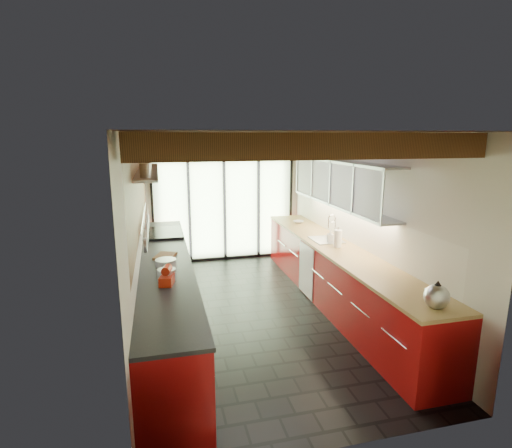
{
  "coord_description": "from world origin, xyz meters",
  "views": [
    {
      "loc": [
        -1.31,
        -5.37,
        2.56
      ],
      "look_at": [
        0.11,
        0.4,
        1.25
      ],
      "focal_mm": 28.0,
      "sensor_mm": 36.0,
      "label": 1
    }
  ],
  "objects_px": {
    "kettle": "(437,295)",
    "paper_towel": "(338,239)",
    "bowl": "(298,222)",
    "soap_bottle": "(330,236)",
    "stand_mixer": "(167,276)"
  },
  "relations": [
    {
      "from": "kettle",
      "to": "paper_towel",
      "type": "bearing_deg",
      "value": 90.0
    },
    {
      "from": "bowl",
      "to": "soap_bottle",
      "type": "bearing_deg",
      "value": -90.0
    },
    {
      "from": "paper_towel",
      "to": "bowl",
      "type": "distance_m",
      "value": 1.74
    },
    {
      "from": "paper_towel",
      "to": "bowl",
      "type": "bearing_deg",
      "value": 90.0
    },
    {
      "from": "bowl",
      "to": "kettle",
      "type": "bearing_deg",
      "value": -90.0
    },
    {
      "from": "kettle",
      "to": "paper_towel",
      "type": "distance_m",
      "value": 2.22
    },
    {
      "from": "paper_towel",
      "to": "soap_bottle",
      "type": "xyz_separation_m",
      "value": [
        0.0,
        0.27,
        -0.03
      ]
    },
    {
      "from": "paper_towel",
      "to": "stand_mixer",
      "type": "bearing_deg",
      "value": -159.58
    },
    {
      "from": "stand_mixer",
      "to": "kettle",
      "type": "height_order",
      "value": "kettle"
    },
    {
      "from": "kettle",
      "to": "bowl",
      "type": "xyz_separation_m",
      "value": [
        0.0,
        3.96,
        -0.1
      ]
    },
    {
      "from": "kettle",
      "to": "bowl",
      "type": "relative_size",
      "value": 1.56
    },
    {
      "from": "paper_towel",
      "to": "soap_bottle",
      "type": "height_order",
      "value": "paper_towel"
    },
    {
      "from": "paper_towel",
      "to": "bowl",
      "type": "relative_size",
      "value": 1.56
    },
    {
      "from": "kettle",
      "to": "soap_bottle",
      "type": "distance_m",
      "value": 2.5
    },
    {
      "from": "soap_bottle",
      "to": "bowl",
      "type": "bearing_deg",
      "value": 90.0
    }
  ]
}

